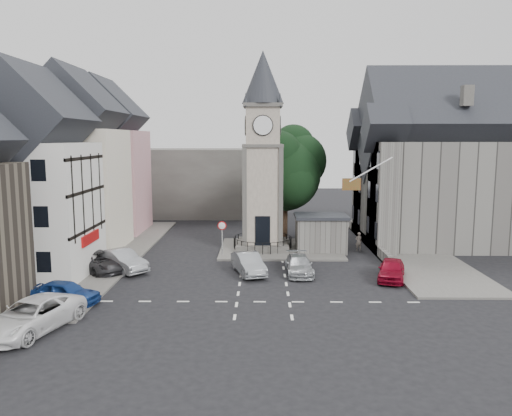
{
  "coord_description": "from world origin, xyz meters",
  "views": [
    {
      "loc": [
        -0.11,
        -33.03,
        9.3
      ],
      "look_at": [
        -0.52,
        5.0,
        3.97
      ],
      "focal_mm": 35.0,
      "sensor_mm": 36.0,
      "label": 1
    }
  ],
  "objects_px": {
    "car_west_blue": "(65,292)",
    "pedestrian": "(359,241)",
    "car_east_red": "(391,270)",
    "stone_shelter": "(321,233)",
    "clock_tower": "(263,153)"
  },
  "relations": [
    {
      "from": "stone_shelter",
      "to": "car_west_blue",
      "type": "distance_m",
      "value": 20.94
    },
    {
      "from": "stone_shelter",
      "to": "car_west_blue",
      "type": "height_order",
      "value": "stone_shelter"
    },
    {
      "from": "clock_tower",
      "to": "car_west_blue",
      "type": "relative_size",
      "value": 4.07
    },
    {
      "from": "clock_tower",
      "to": "stone_shelter",
      "type": "distance_m",
      "value": 8.15
    },
    {
      "from": "stone_shelter",
      "to": "car_east_red",
      "type": "distance_m",
      "value": 9.21
    },
    {
      "from": "stone_shelter",
      "to": "car_east_red",
      "type": "relative_size",
      "value": 1.05
    },
    {
      "from": "car_east_red",
      "to": "car_west_blue",
      "type": "bearing_deg",
      "value": -148.5
    },
    {
      "from": "car_west_blue",
      "to": "pedestrian",
      "type": "xyz_separation_m",
      "value": [
        19.18,
        13.74,
        0.1
      ]
    },
    {
      "from": "stone_shelter",
      "to": "car_west_blue",
      "type": "relative_size",
      "value": 1.08
    },
    {
      "from": "car_east_red",
      "to": "pedestrian",
      "type": "distance_m",
      "value": 8.65
    },
    {
      "from": "clock_tower",
      "to": "pedestrian",
      "type": "bearing_deg",
      "value": -1.79
    },
    {
      "from": "car_west_blue",
      "to": "car_east_red",
      "type": "xyz_separation_m",
      "value": [
        19.68,
        5.1,
        0.02
      ]
    },
    {
      "from": "stone_shelter",
      "to": "clock_tower",
      "type": "bearing_deg",
      "value": 174.16
    },
    {
      "from": "stone_shelter",
      "to": "car_west_blue",
      "type": "xyz_separation_m",
      "value": [
        -15.98,
        -13.5,
        -0.87
      ]
    },
    {
      "from": "car_east_red",
      "to": "stone_shelter",
      "type": "bearing_deg",
      "value": 130.74
    }
  ]
}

